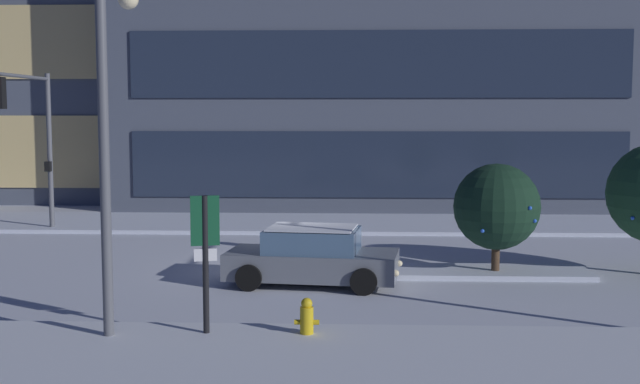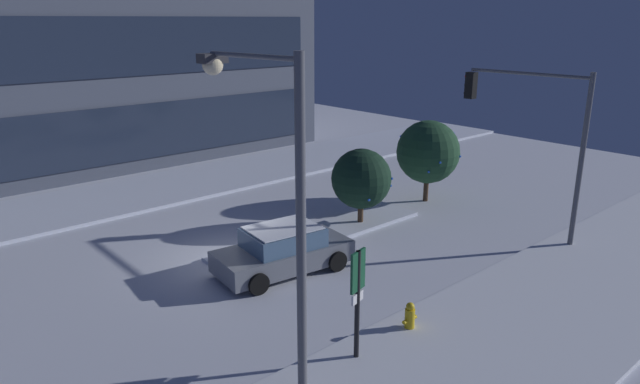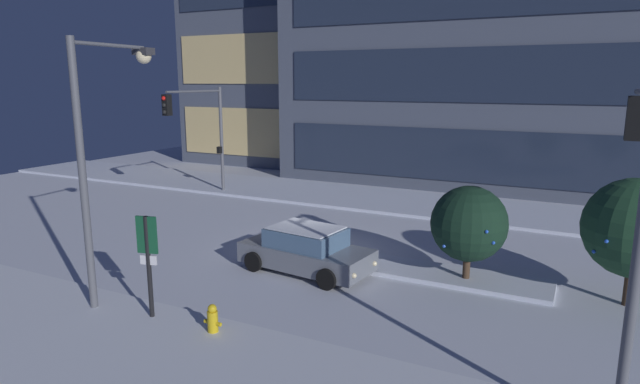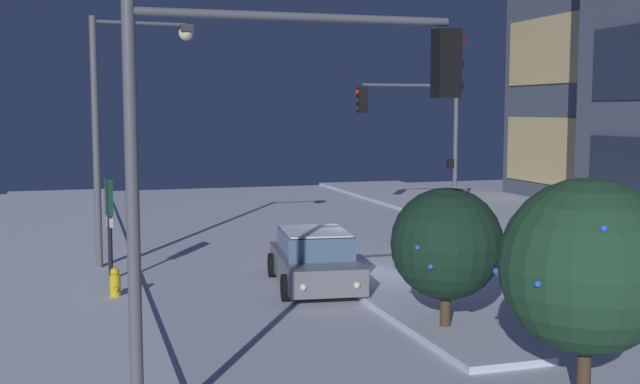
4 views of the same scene
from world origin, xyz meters
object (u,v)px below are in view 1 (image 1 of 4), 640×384
(car_near, at_px, (312,257))
(parking_info_sign, at_px, (205,248))
(street_lamp_arched, at_px, (112,95))
(traffic_light_corner_far_left, at_px, (30,124))
(decorated_tree_left_of_median, at_px, (497,207))
(fire_hydrant, at_px, (307,320))

(car_near, bearing_deg, parking_info_sign, -102.54)
(street_lamp_arched, bearing_deg, car_near, -43.61)
(traffic_light_corner_far_left, distance_m, decorated_tree_left_of_median, 16.29)
(decorated_tree_left_of_median, bearing_deg, car_near, -164.27)
(car_near, distance_m, parking_info_sign, 5.49)
(street_lamp_arched, height_order, decorated_tree_left_of_median, street_lamp_arched)
(decorated_tree_left_of_median, bearing_deg, traffic_light_corner_far_left, 158.27)
(street_lamp_arched, bearing_deg, traffic_light_corner_far_left, 24.29)
(parking_info_sign, bearing_deg, decorated_tree_left_of_median, -59.83)
(street_lamp_arched, bearing_deg, fire_hydrant, -102.47)
(fire_hydrant, relative_size, decorated_tree_left_of_median, 0.28)
(street_lamp_arched, bearing_deg, parking_info_sign, -111.12)
(fire_hydrant, bearing_deg, street_lamp_arched, 171.77)
(fire_hydrant, xyz_separation_m, parking_info_sign, (-1.94, -0.02, 1.39))
(car_near, xyz_separation_m, decorated_tree_left_of_median, (4.86, 1.37, 1.15))
(fire_hydrant, distance_m, decorated_tree_left_of_median, 8.11)
(car_near, xyz_separation_m, fire_hydrant, (0.14, -5.06, -0.31))
(fire_hydrant, xyz_separation_m, decorated_tree_left_of_median, (4.72, 6.43, 1.46))
(parking_info_sign, height_order, decorated_tree_left_of_median, decorated_tree_left_of_median)
(car_near, bearing_deg, street_lamp_arched, -122.40)
(traffic_light_corner_far_left, bearing_deg, fire_hydrant, 39.64)
(traffic_light_corner_far_left, distance_m, street_lamp_arched, 13.51)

